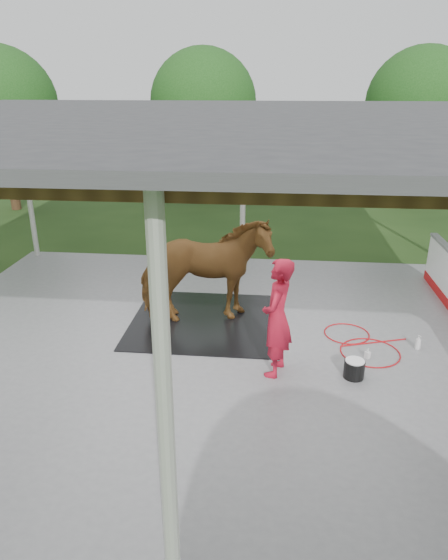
# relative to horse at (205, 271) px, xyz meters

# --- Properties ---
(ground) EXTENTS (100.00, 100.00, 0.00)m
(ground) POSITION_rel_horse_xyz_m (0.49, -1.09, -1.13)
(ground) COLOR #1E3814
(concrete_slab) EXTENTS (12.00, 10.00, 0.05)m
(concrete_slab) POSITION_rel_horse_xyz_m (0.49, -1.09, -1.10)
(concrete_slab) COLOR slate
(concrete_slab) RESTS_ON ground
(pavilion_structure) EXTENTS (12.60, 10.60, 4.05)m
(pavilion_structure) POSITION_rel_horse_xyz_m (0.49, -1.09, 2.84)
(pavilion_structure) COLOR beige
(pavilion_structure) RESTS_ON ground
(tree_belt) EXTENTS (28.00, 28.00, 5.80)m
(tree_belt) POSITION_rel_horse_xyz_m (0.79, -0.19, 2.66)
(tree_belt) COLOR #382314
(tree_belt) RESTS_ON ground
(rubber_mat) EXTENTS (2.95, 2.76, 0.02)m
(rubber_mat) POSITION_rel_horse_xyz_m (0.00, 0.00, -1.07)
(rubber_mat) COLOR black
(rubber_mat) RESTS_ON concrete_slab
(horse) EXTENTS (2.69, 1.70, 2.11)m
(horse) POSITION_rel_horse_xyz_m (0.00, 0.00, 0.00)
(horse) COLOR brown
(horse) RESTS_ON rubber_mat
(handler) EXTENTS (0.64, 0.82, 1.99)m
(handler) POSITION_rel_horse_xyz_m (1.39, -1.75, -0.08)
(handler) COLOR #AE1229
(handler) RESTS_ON concrete_slab
(wash_bucket) EXTENTS (0.34, 0.34, 0.31)m
(wash_bucket) POSITION_rel_horse_xyz_m (2.67, -1.79, -0.92)
(wash_bucket) COLOR black
(wash_bucket) RESTS_ON concrete_slab
(soap_bottle_a) EXTENTS (0.14, 0.14, 0.27)m
(soap_bottle_a) POSITION_rel_horse_xyz_m (3.95, -0.74, -0.94)
(soap_bottle_a) COLOR silver
(soap_bottle_a) RESTS_ON concrete_slab
(soap_bottle_b) EXTENTS (0.12, 0.12, 0.18)m
(soap_bottle_b) POSITION_rel_horse_xyz_m (2.99, -1.15, -0.98)
(soap_bottle_b) COLOR #338CD8
(soap_bottle_b) RESTS_ON concrete_slab
(hose_coil) EXTENTS (1.50, 1.64, 0.02)m
(hose_coil) POSITION_rel_horse_xyz_m (2.95, -0.69, -1.06)
(hose_coil) COLOR #B20C12
(hose_coil) RESTS_ON concrete_slab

